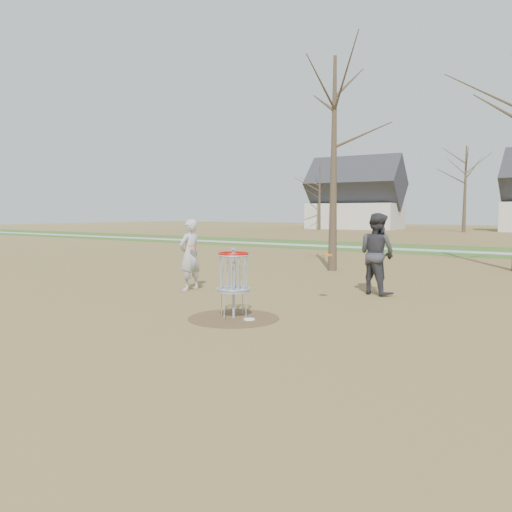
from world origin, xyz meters
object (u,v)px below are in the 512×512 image
Objects in this scene: player_standing at (190,255)px; disc_golf_basket at (233,272)px; player_throwing at (377,254)px; disc_grounded at (249,319)px.

player_standing reaches higher than disc_golf_basket.
player_throwing is 1.53× the size of disc_golf_basket.
player_standing is 3.80m from disc_golf_basket.
disc_grounded is 0.96m from disc_golf_basket.
player_standing is 4.87m from player_throwing.
disc_golf_basket is at bearing -176.36° from disc_grounded.
disc_grounded is (-0.86, -4.38, -1.01)m from player_throwing.
player_standing is 8.63× the size of disc_grounded.
player_throwing reaches higher than disc_grounded.
disc_grounded is at bearing 60.94° from player_standing.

